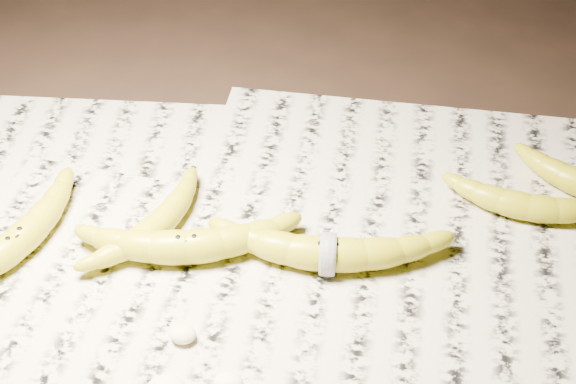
# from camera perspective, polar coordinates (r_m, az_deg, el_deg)

# --- Properties ---
(ground) EXTENTS (3.00, 3.00, 0.00)m
(ground) POSITION_cam_1_polar(r_m,az_deg,el_deg) (0.93, -0.42, -3.68)
(ground) COLOR black
(ground) RESTS_ON ground
(newspaper_patch) EXTENTS (0.90, 0.70, 0.01)m
(newspaper_patch) POSITION_cam_1_polar(r_m,az_deg,el_deg) (0.90, -1.63, -4.87)
(newspaper_patch) COLOR beige
(newspaper_patch) RESTS_ON ground
(banana_left_a) EXTENTS (0.14, 0.22, 0.04)m
(banana_left_a) POSITION_cam_1_polar(r_m,az_deg,el_deg) (0.94, -18.85, -3.34)
(banana_left_a) COLOR gold
(banana_left_a) RESTS_ON newspaper_patch
(banana_left_b) EXTENTS (0.12, 0.17, 0.03)m
(banana_left_b) POSITION_cam_1_polar(r_m,az_deg,el_deg) (0.93, -9.38, -2.24)
(banana_left_b) COLOR gold
(banana_left_b) RESTS_ON newspaper_patch
(banana_center) EXTENTS (0.23, 0.11, 0.04)m
(banana_center) POSITION_cam_1_polar(r_m,az_deg,el_deg) (0.89, -7.18, -3.73)
(banana_center) COLOR gold
(banana_center) RESTS_ON newspaper_patch
(banana_taped) EXTENTS (0.24, 0.08, 0.04)m
(banana_taped) POSITION_cam_1_polar(r_m,az_deg,el_deg) (0.88, 2.86, -4.27)
(banana_taped) COLOR gold
(banana_taped) RESTS_ON newspaper_patch
(banana_upper_a) EXTENTS (0.18, 0.07, 0.03)m
(banana_upper_a) POSITION_cam_1_polar(r_m,az_deg,el_deg) (0.98, 16.73, -0.86)
(banana_upper_a) COLOR gold
(banana_upper_a) RESTS_ON newspaper_patch
(measuring_tape) EXTENTS (0.01, 0.05, 0.05)m
(measuring_tape) POSITION_cam_1_polar(r_m,az_deg,el_deg) (0.88, 2.86, -4.27)
(measuring_tape) COLOR white
(measuring_tape) RESTS_ON newspaper_patch
(flesh_chunk_b) EXTENTS (0.03, 0.02, 0.02)m
(flesh_chunk_b) POSITION_cam_1_polar(r_m,az_deg,el_deg) (0.83, -7.52, -9.83)
(flesh_chunk_b) COLOR beige
(flesh_chunk_b) RESTS_ON newspaper_patch
(flesh_chunk_c) EXTENTS (0.03, 0.03, 0.02)m
(flesh_chunk_c) POSITION_cam_1_polar(r_m,az_deg,el_deg) (0.79, -4.27, -13.29)
(flesh_chunk_c) COLOR beige
(flesh_chunk_c) RESTS_ON newspaper_patch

